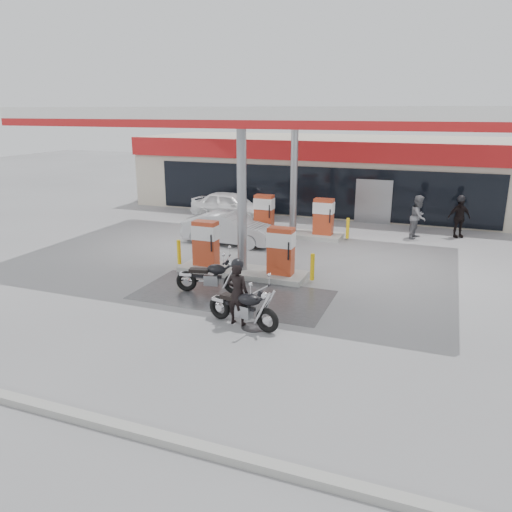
# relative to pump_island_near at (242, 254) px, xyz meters

# --- Properties ---
(ground) EXTENTS (90.00, 90.00, 0.00)m
(ground) POSITION_rel_pump_island_near_xyz_m (0.00, -2.00, -0.71)
(ground) COLOR gray
(ground) RESTS_ON ground
(wet_patch) EXTENTS (6.00, 3.00, 0.00)m
(wet_patch) POSITION_rel_pump_island_near_xyz_m (0.50, -2.00, -0.71)
(wet_patch) COLOR #4C4C4F
(wet_patch) RESTS_ON ground
(drain_cover) EXTENTS (0.70, 0.70, 0.01)m
(drain_cover) POSITION_rel_pump_island_near_xyz_m (2.00, -4.00, -0.71)
(drain_cover) COLOR #38383A
(drain_cover) RESTS_ON ground
(kerb) EXTENTS (28.00, 0.25, 0.15)m
(kerb) POSITION_rel_pump_island_near_xyz_m (0.00, -9.00, -0.64)
(kerb) COLOR gray
(kerb) RESTS_ON ground
(store_building) EXTENTS (22.00, 8.22, 4.00)m
(store_building) POSITION_rel_pump_island_near_xyz_m (0.01, 13.94, 1.30)
(store_building) COLOR #BFB4A0
(store_building) RESTS_ON ground
(canopy) EXTENTS (16.00, 10.02, 5.51)m
(canopy) POSITION_rel_pump_island_near_xyz_m (0.00, 3.00, 4.56)
(canopy) COLOR silver
(canopy) RESTS_ON ground
(pump_island_near) EXTENTS (5.14, 1.30, 1.78)m
(pump_island_near) POSITION_rel_pump_island_near_xyz_m (0.00, 0.00, 0.00)
(pump_island_near) COLOR #9E9E99
(pump_island_near) RESTS_ON ground
(pump_island_far) EXTENTS (5.14, 1.30, 1.78)m
(pump_island_far) POSITION_rel_pump_island_near_xyz_m (0.00, 6.00, 0.00)
(pump_island_far) COLOR #9E9E99
(pump_island_far) RESTS_ON ground
(main_motorcycle) EXTENTS (2.20, 0.97, 1.14)m
(main_motorcycle) POSITION_rel_pump_island_near_xyz_m (1.71, -4.01, -0.20)
(main_motorcycle) COLOR black
(main_motorcycle) RESTS_ON ground
(biker_main) EXTENTS (0.66, 0.47, 1.73)m
(biker_main) POSITION_rel_pump_island_near_xyz_m (1.52, -3.97, 0.15)
(biker_main) COLOR black
(biker_main) RESTS_ON ground
(parked_motorcycle) EXTENTS (2.18, 0.83, 1.13)m
(parked_motorcycle) POSITION_rel_pump_island_near_xyz_m (-0.20, -2.05, -0.21)
(parked_motorcycle) COLOR black
(parked_motorcycle) RESTS_ON ground
(sedan_white) EXTENTS (4.40, 2.10, 1.45)m
(sedan_white) POSITION_rel_pump_island_near_xyz_m (-4.05, 8.20, 0.02)
(sedan_white) COLOR white
(sedan_white) RESTS_ON ground
(attendant) EXTENTS (0.94, 1.09, 1.92)m
(attendant) POSITION_rel_pump_island_near_xyz_m (5.32, 7.55, 0.25)
(attendant) COLOR slate
(attendant) RESTS_ON ground
(hatchback_silver) EXTENTS (4.05, 1.45, 1.33)m
(hatchback_silver) POSITION_rel_pump_island_near_xyz_m (-2.09, 3.60, -0.05)
(hatchback_silver) COLOR #ADB0B5
(hatchback_silver) RESTS_ON ground
(parked_car_left) EXTENTS (3.91, 2.40, 1.06)m
(parked_car_left) POSITION_rel_pump_island_near_xyz_m (-10.00, 12.00, -0.18)
(parked_car_left) COLOR #59131E
(parked_car_left) RESTS_ON ground
(parked_car_right) EXTENTS (3.85, 2.35, 1.00)m
(parked_car_right) POSITION_rel_pump_island_near_xyz_m (9.42, 12.00, -0.21)
(parked_car_right) COLOR black
(parked_car_right) RESTS_ON ground
(biker_walking) EXTENTS (1.13, 0.87, 1.79)m
(biker_walking) POSITION_rel_pump_island_near_xyz_m (7.02, 8.34, 0.18)
(biker_walking) COLOR black
(biker_walking) RESTS_ON ground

